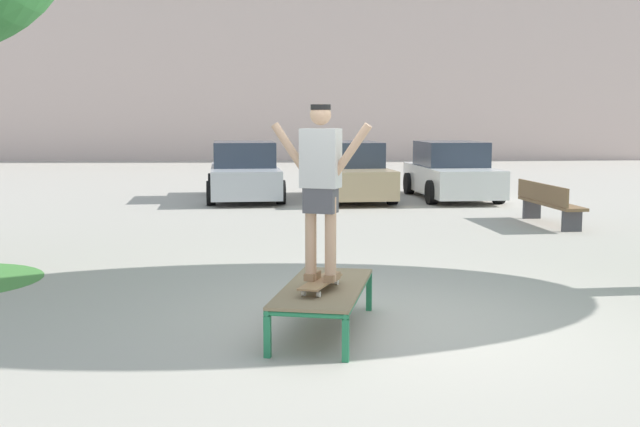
{
  "coord_description": "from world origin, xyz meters",
  "views": [
    {
      "loc": [
        -0.94,
        -7.77,
        2.11
      ],
      "look_at": [
        -0.71,
        1.21,
        1.0
      ],
      "focal_mm": 43.27,
      "sensor_mm": 36.0,
      "label": 1
    }
  ],
  "objects_px": {
    "skateboard": "(321,282)",
    "car_white": "(451,172)",
    "skate_box": "(324,291)",
    "car_silver": "(244,173)",
    "car_tan": "(348,173)",
    "park_bench": "(548,202)",
    "skater": "(321,180)"
  },
  "relations": [
    {
      "from": "skateboard",
      "to": "car_white",
      "type": "bearing_deg",
      "value": 73.66
    },
    {
      "from": "skate_box",
      "to": "skateboard",
      "type": "distance_m",
      "value": 0.22
    },
    {
      "from": "car_silver",
      "to": "car_tan",
      "type": "relative_size",
      "value": 1.0
    },
    {
      "from": "skate_box",
      "to": "park_bench",
      "type": "bearing_deg",
      "value": 58.37
    },
    {
      "from": "skater",
      "to": "car_tan",
      "type": "xyz_separation_m",
      "value": [
        1.06,
        12.75,
        -0.84
      ]
    },
    {
      "from": "skater",
      "to": "car_silver",
      "type": "distance_m",
      "value": 13.0
    },
    {
      "from": "skater",
      "to": "car_white",
      "type": "distance_m",
      "value": 13.48
    },
    {
      "from": "car_tan",
      "to": "park_bench",
      "type": "xyz_separation_m",
      "value": [
        3.68,
        -4.94,
        -0.24
      ]
    },
    {
      "from": "car_tan",
      "to": "park_bench",
      "type": "relative_size",
      "value": 1.8
    },
    {
      "from": "skater",
      "to": "skateboard",
      "type": "bearing_deg",
      "value": -109.99
    },
    {
      "from": "car_white",
      "to": "skate_box",
      "type": "bearing_deg",
      "value": -106.41
    },
    {
      "from": "car_tan",
      "to": "car_white",
      "type": "distance_m",
      "value": 2.73
    },
    {
      "from": "skateboard",
      "to": "skate_box",
      "type": "bearing_deg",
      "value": 78.59
    },
    {
      "from": "car_silver",
      "to": "car_tan",
      "type": "bearing_deg",
      "value": -2.46
    },
    {
      "from": "skate_box",
      "to": "car_tan",
      "type": "distance_m",
      "value": 12.61
    },
    {
      "from": "skateboard",
      "to": "car_white",
      "type": "relative_size",
      "value": 0.19
    },
    {
      "from": "skater",
      "to": "park_bench",
      "type": "xyz_separation_m",
      "value": [
        4.74,
        7.81,
        -1.08
      ]
    },
    {
      "from": "skateboard",
      "to": "car_tan",
      "type": "distance_m",
      "value": 12.8
    },
    {
      "from": "skateboard",
      "to": "car_silver",
      "type": "xyz_separation_m",
      "value": [
        -1.67,
        12.87,
        0.15
      ]
    },
    {
      "from": "skate_box",
      "to": "car_tan",
      "type": "height_order",
      "value": "car_tan"
    },
    {
      "from": "car_white",
      "to": "park_bench",
      "type": "relative_size",
      "value": 1.77
    },
    {
      "from": "skate_box",
      "to": "car_white",
      "type": "height_order",
      "value": "car_white"
    },
    {
      "from": "skater",
      "to": "skate_box",
      "type": "bearing_deg",
      "value": 78.67
    },
    {
      "from": "skater",
      "to": "car_tan",
      "type": "relative_size",
      "value": 0.39
    },
    {
      "from": "skateboard",
      "to": "car_white",
      "type": "xyz_separation_m",
      "value": [
        3.78,
        12.91,
        0.15
      ]
    },
    {
      "from": "car_silver",
      "to": "park_bench",
      "type": "relative_size",
      "value": 1.79
    },
    {
      "from": "skate_box",
      "to": "skateboard",
      "type": "xyz_separation_m",
      "value": [
        -0.04,
        -0.18,
        0.12
      ]
    },
    {
      "from": "skateboard",
      "to": "car_tan",
      "type": "relative_size",
      "value": 0.19
    },
    {
      "from": "car_silver",
      "to": "skate_box",
      "type": "bearing_deg",
      "value": -82.36
    },
    {
      "from": "skate_box",
      "to": "skateboard",
      "type": "bearing_deg",
      "value": -101.41
    },
    {
      "from": "skateboard",
      "to": "car_silver",
      "type": "height_order",
      "value": "car_silver"
    },
    {
      "from": "skate_box",
      "to": "car_white",
      "type": "xyz_separation_m",
      "value": [
        3.75,
        12.73,
        0.28
      ]
    }
  ]
}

